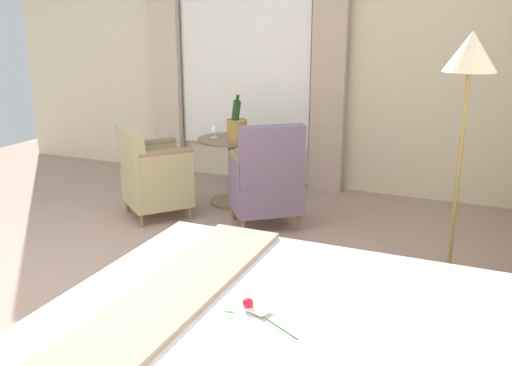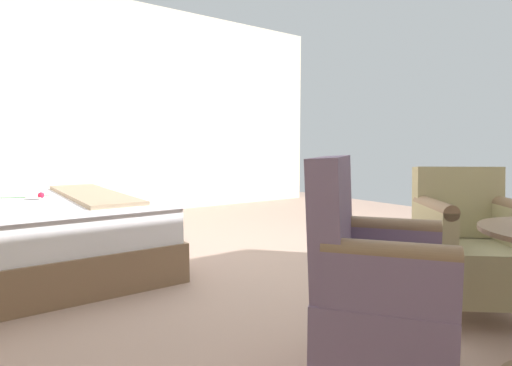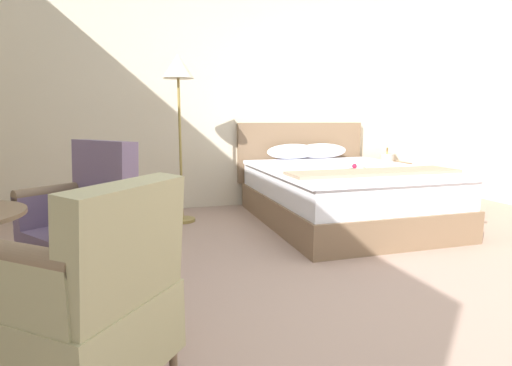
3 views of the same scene
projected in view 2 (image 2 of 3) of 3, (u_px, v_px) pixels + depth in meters
name	position (u px, v px, depth m)	size (l,w,h in m)	color
ground_plane	(270.00, 259.00, 3.64)	(7.94, 7.94, 0.00)	tan
wall_far_side	(142.00, 110.00, 6.16)	(0.12, 6.41, 3.19)	beige
armchair_by_window	(369.00, 283.00, 1.67)	(0.77, 0.78, 0.97)	brown
armchair_facing_bed	(468.00, 247.00, 2.43)	(0.80, 0.79, 0.89)	brown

